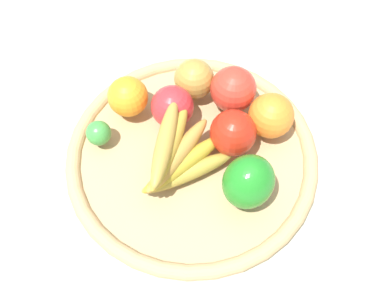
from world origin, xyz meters
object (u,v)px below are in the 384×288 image
lime_0 (99,133)px  bell_pepper (248,182)px  banana_bunch (177,156)px  apple_0 (194,79)px  orange_1 (128,97)px  apple_2 (233,89)px  apple_3 (233,133)px  orange_0 (271,116)px  apple_1 (172,107)px

lime_0 → bell_pepper: 0.26m
banana_bunch → apple_0: (0.14, 0.07, -0.00)m
orange_1 → bell_pepper: bearing=-95.3°
lime_0 → apple_2: size_ratio=0.53×
banana_bunch → apple_0: 0.16m
banana_bunch → apple_0: bearing=26.0°
banana_bunch → apple_0: size_ratio=2.29×
lime_0 → apple_3: apple_3 is taller
orange_0 → apple_2: size_ratio=0.95×
apple_0 → apple_1: 0.07m
apple_3 → apple_2: apple_2 is taller
bell_pepper → apple_3: size_ratio=1.23×
orange_0 → apple_2: bearing=83.8°
banana_bunch → apple_1: (0.07, 0.06, -0.00)m
apple_3 → apple_2: 0.09m
apple_3 → orange_0: bearing=-26.6°
apple_1 → apple_3: bearing=-82.5°
orange_0 → apple_3: size_ratio=1.00×
banana_bunch → apple_3: same height
banana_bunch → apple_2: bearing=-0.0°
apple_0 → orange_0: size_ratio=0.93×
lime_0 → apple_2: apple_2 is taller
banana_bunch → lime_0: bearing=103.5°
bell_pepper → apple_3: bell_pepper is taller
apple_0 → apple_1: apple_1 is taller
banana_bunch → apple_2: 0.16m
orange_0 → apple_2: (0.01, 0.08, 0.00)m
orange_0 → apple_0: bearing=93.3°
orange_1 → apple_1: bearing=-70.8°
orange_1 → apple_0: 0.12m
apple_2 → apple_0: bearing=104.0°
apple_2 → bell_pepper: bearing=-140.2°
lime_0 → orange_0: bearing=-49.6°
lime_0 → apple_1: (0.10, -0.07, 0.02)m
bell_pepper → apple_0: bearing=71.5°
banana_bunch → bell_pepper: size_ratio=1.73×
orange_0 → apple_3: bearing=153.4°
orange_1 → apple_0: size_ratio=0.99×
apple_0 → orange_0: 0.15m
lime_0 → orange_1: size_ratio=0.60×
lime_0 → apple_0: (0.17, -0.07, 0.01)m
banana_bunch → apple_1: bearing=41.5°
banana_bunch → lime_0: 0.14m
orange_1 → apple_3: bearing=-77.7°
banana_bunch → orange_0: size_ratio=2.14×
apple_1 → apple_2: 0.11m
bell_pepper → apple_1: bearing=89.1°
orange_0 → apple_1: (-0.08, 0.14, -0.00)m
banana_bunch → apple_2: size_ratio=2.03×
apple_3 → lime_0: bearing=122.9°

